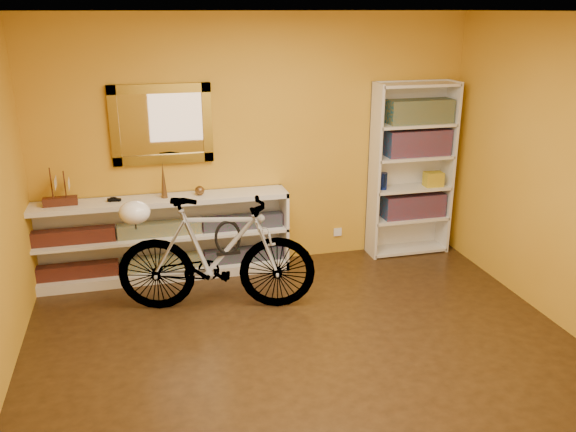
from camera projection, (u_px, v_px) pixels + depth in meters
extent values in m
cube|color=black|center=(310.00, 357.00, 4.76)|extent=(4.50, 4.00, 0.01)
cube|color=silver|center=(314.00, 11.00, 3.90)|extent=(4.50, 4.00, 0.01)
cube|color=orange|center=(257.00, 144.00, 6.17)|extent=(4.50, 0.01, 2.60)
cube|color=#7D6016|center=(162.00, 124.00, 5.83)|extent=(0.98, 0.06, 0.78)
cube|color=silver|center=(338.00, 232.00, 6.70)|extent=(0.09, 0.02, 0.09)
cube|color=black|center=(162.00, 262.00, 6.10)|extent=(2.50, 0.13, 0.14)
cube|color=#1A5378|center=(160.00, 229.00, 5.98)|extent=(2.50, 0.13, 0.14)
imported|color=black|center=(114.00, 201.00, 5.80)|extent=(0.00, 0.00, 0.00)
cone|color=brown|center=(163.00, 180.00, 5.86)|extent=(0.06, 0.06, 0.37)
sphere|color=brown|center=(200.00, 191.00, 5.98)|extent=(0.10, 0.10, 0.10)
cube|color=maroon|center=(413.00, 205.00, 6.67)|extent=(0.70, 0.22, 0.26)
cube|color=maroon|center=(418.00, 143.00, 6.43)|extent=(0.70, 0.22, 0.28)
cube|color=#1B4F5F|center=(420.00, 111.00, 6.32)|extent=(0.70, 0.22, 0.25)
cylinder|color=navy|center=(383.00, 181.00, 6.46)|extent=(0.08, 0.08, 0.18)
cube|color=maroon|center=(397.00, 115.00, 6.30)|extent=(0.19, 0.19, 0.19)
cube|color=gold|center=(433.00, 179.00, 6.58)|extent=(0.21, 0.14, 0.16)
imported|color=silver|center=(216.00, 254.00, 5.37)|extent=(0.84, 1.88, 1.07)
ellipsoid|color=white|center=(135.00, 212.00, 5.21)|extent=(0.27, 0.26, 0.20)
torus|color=black|center=(228.00, 237.00, 5.32)|extent=(0.24, 0.03, 0.24)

